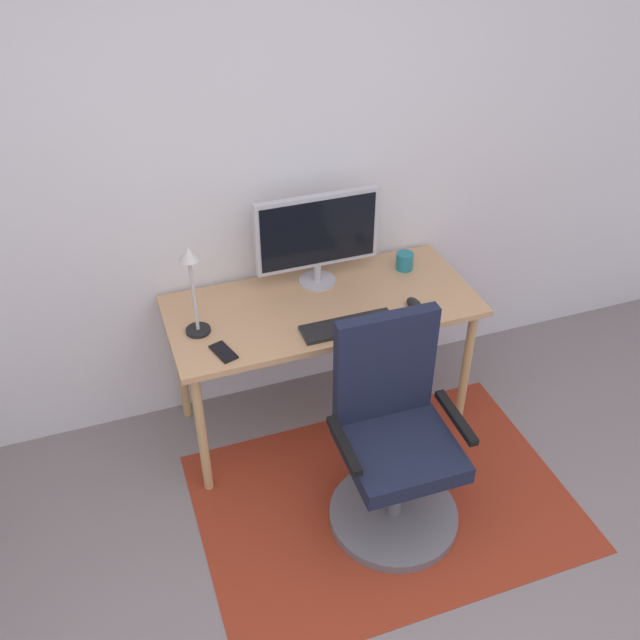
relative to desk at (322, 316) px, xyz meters
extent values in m
cube|color=silver|center=(-0.26, 0.39, 0.64)|extent=(6.00, 0.10, 2.60)
cube|color=maroon|center=(0.08, -0.63, -0.66)|extent=(1.69, 1.18, 0.01)
cube|color=tan|center=(0.00, 0.00, 0.06)|extent=(1.45, 0.65, 0.03)
cylinder|color=tan|center=(-0.66, -0.26, -0.31)|extent=(0.04, 0.04, 0.71)
cylinder|color=tan|center=(0.66, -0.26, -0.31)|extent=(0.04, 0.04, 0.71)
cylinder|color=tan|center=(-0.66, 0.26, -0.31)|extent=(0.04, 0.04, 0.71)
cylinder|color=tan|center=(0.66, 0.26, -0.31)|extent=(0.04, 0.04, 0.71)
cylinder|color=#B2B2B7|center=(0.04, 0.18, 0.08)|extent=(0.18, 0.18, 0.01)
cylinder|color=#B2B2B7|center=(0.04, 0.18, 0.13)|extent=(0.04, 0.04, 0.09)
cube|color=#B7B7BC|center=(0.04, 0.18, 0.36)|extent=(0.60, 0.04, 0.36)
cube|color=black|center=(0.04, 0.16, 0.36)|extent=(0.56, 0.00, 0.32)
cube|color=black|center=(0.05, -0.22, 0.08)|extent=(0.43, 0.13, 0.02)
ellipsoid|color=black|center=(0.39, -0.17, 0.09)|extent=(0.06, 0.10, 0.03)
cylinder|color=#207580|center=(0.49, 0.15, 0.12)|extent=(0.09, 0.09, 0.09)
cube|color=black|center=(-0.52, -0.21, 0.08)|extent=(0.11, 0.15, 0.01)
cylinder|color=black|center=(-0.59, -0.02, 0.08)|extent=(0.11, 0.11, 0.01)
cylinder|color=beige|center=(-0.59, -0.02, 0.27)|extent=(0.02, 0.02, 0.36)
cone|color=beige|center=(-0.59, -0.02, 0.48)|extent=(0.09, 0.09, 0.06)
cylinder|color=slate|center=(0.08, -0.73, -0.64)|extent=(0.58, 0.58, 0.05)
cylinder|color=slate|center=(0.08, -0.73, -0.43)|extent=(0.06, 0.06, 0.36)
cube|color=#191E33|center=(0.08, -0.73, -0.21)|extent=(0.47, 0.47, 0.08)
cube|color=#191E33|center=(0.09, -0.53, 0.09)|extent=(0.44, 0.07, 0.52)
cube|color=black|center=(-0.17, -0.72, -0.10)|extent=(0.05, 0.32, 0.03)
cube|color=black|center=(0.33, -0.73, -0.10)|extent=(0.05, 0.32, 0.03)
camera|label=1|loc=(-0.92, -2.55, 1.96)|focal=39.61mm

